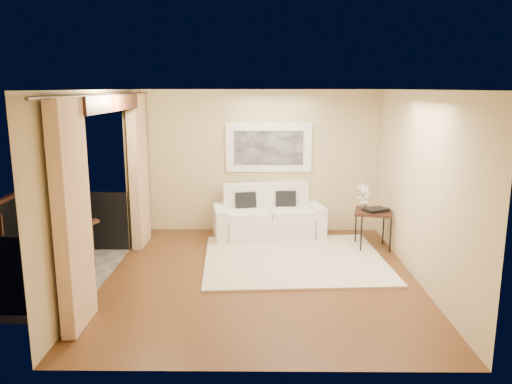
{
  "coord_description": "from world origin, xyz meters",
  "views": [
    {
      "loc": [
        -0.01,
        -6.92,
        2.73
      ],
      "look_at": [
        -0.08,
        1.09,
        1.05
      ],
      "focal_mm": 35.0,
      "sensor_mm": 36.0,
      "label": 1
    }
  ],
  "objects_px": {
    "sofa": "(268,218)",
    "side_table": "(373,214)",
    "ice_bucket": "(55,215)",
    "balcony_chair_far": "(71,225)",
    "orchid": "(364,196)",
    "bistro_table": "(68,228)"
  },
  "relations": [
    {
      "from": "sofa",
      "to": "ice_bucket",
      "type": "bearing_deg",
      "value": -159.33
    },
    {
      "from": "balcony_chair_far",
      "to": "ice_bucket",
      "type": "bearing_deg",
      "value": 78.95
    },
    {
      "from": "sofa",
      "to": "ice_bucket",
      "type": "height_order",
      "value": "ice_bucket"
    },
    {
      "from": "orchid",
      "to": "ice_bucket",
      "type": "xyz_separation_m",
      "value": [
        -4.85,
        -1.26,
        -0.03
      ]
    },
    {
      "from": "side_table",
      "to": "bistro_table",
      "type": "distance_m",
      "value": 4.94
    },
    {
      "from": "sofa",
      "to": "ice_bucket",
      "type": "relative_size",
      "value": 10.56
    },
    {
      "from": "bistro_table",
      "to": "ice_bucket",
      "type": "height_order",
      "value": "ice_bucket"
    },
    {
      "from": "side_table",
      "to": "orchid",
      "type": "relative_size",
      "value": 1.66
    },
    {
      "from": "bistro_table",
      "to": "balcony_chair_far",
      "type": "xyz_separation_m",
      "value": [
        -0.14,
        0.46,
        -0.08
      ]
    },
    {
      "from": "sofa",
      "to": "side_table",
      "type": "relative_size",
      "value": 2.85
    },
    {
      "from": "orchid",
      "to": "bistro_table",
      "type": "distance_m",
      "value": 4.84
    },
    {
      "from": "orchid",
      "to": "bistro_table",
      "type": "bearing_deg",
      "value": -164.22
    },
    {
      "from": "bistro_table",
      "to": "ice_bucket",
      "type": "relative_size",
      "value": 4.04
    },
    {
      "from": "ice_bucket",
      "to": "balcony_chair_far",
      "type": "bearing_deg",
      "value": 81.41
    },
    {
      "from": "sofa",
      "to": "orchid",
      "type": "height_order",
      "value": "orchid"
    },
    {
      "from": "sofa",
      "to": "balcony_chair_far",
      "type": "bearing_deg",
      "value": -164.55
    },
    {
      "from": "sofa",
      "to": "orchid",
      "type": "distance_m",
      "value": 1.83
    },
    {
      "from": "side_table",
      "to": "ice_bucket",
      "type": "bearing_deg",
      "value": -167.41
    },
    {
      "from": "side_table",
      "to": "ice_bucket",
      "type": "xyz_separation_m",
      "value": [
        -5.0,
        -1.12,
        0.25
      ]
    },
    {
      "from": "ice_bucket",
      "to": "sofa",
      "type": "bearing_deg",
      "value": 29.87
    },
    {
      "from": "orchid",
      "to": "bistro_table",
      "type": "xyz_separation_m",
      "value": [
        -4.65,
        -1.32,
        -0.21
      ]
    },
    {
      "from": "bistro_table",
      "to": "ice_bucket",
      "type": "distance_m",
      "value": 0.27
    }
  ]
}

